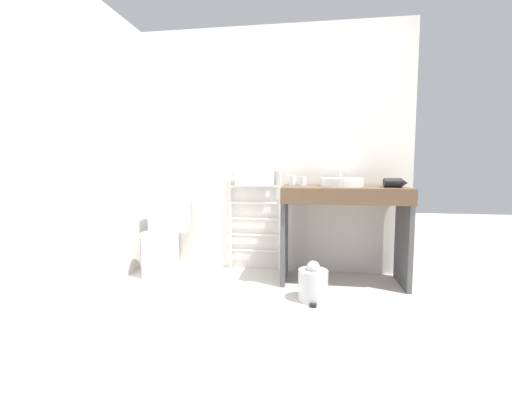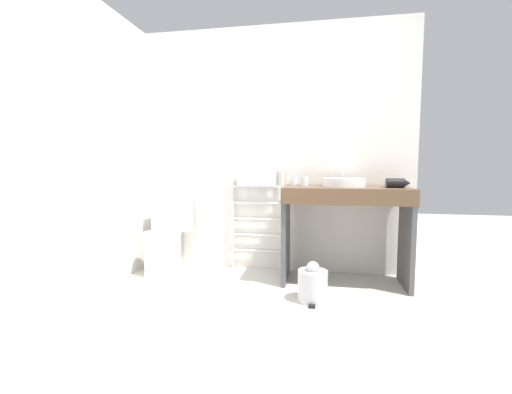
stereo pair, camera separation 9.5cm
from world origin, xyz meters
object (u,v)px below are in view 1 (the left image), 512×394
object	(u,v)px
toilet	(163,241)
cup_near_wall	(292,180)
towel_radiator	(255,197)
hair_dryer	(394,183)
sink_basin	(342,182)
trash_bin	(313,284)
cup_near_edge	(302,181)

from	to	relation	value
toilet	cup_near_wall	distance (m)	1.39
towel_radiator	hair_dryer	world-z (taller)	towel_radiator
cup_near_wall	sink_basin	bearing A→B (deg)	-15.59
towel_radiator	cup_near_wall	world-z (taller)	towel_radiator
sink_basin	toilet	bearing A→B (deg)	-178.46
cup_near_wall	hair_dryer	xyz separation A→B (m)	(0.87, -0.22, -0.01)
sink_basin	cup_near_wall	distance (m)	0.46
toilet	towel_radiator	bearing A→B (deg)	16.40
toilet	towel_radiator	world-z (taller)	towel_radiator
toilet	sink_basin	size ratio (longest dim) A/B	1.99
sink_basin	hair_dryer	size ratio (longest dim) A/B	1.97
toilet	sink_basin	xyz separation A→B (m)	(1.69, 0.05, 0.59)
trash_bin	hair_dryer	bearing A→B (deg)	31.62
towel_radiator	sink_basin	distance (m)	0.86
cup_near_edge	hair_dryer	bearing A→B (deg)	-12.45
towel_radiator	trash_bin	world-z (taller)	towel_radiator
cup_near_edge	hair_dryer	xyz separation A→B (m)	(0.77, -0.17, -0.00)
cup_near_wall	cup_near_edge	bearing A→B (deg)	-27.80
toilet	hair_dryer	world-z (taller)	hair_dryer
hair_dryer	toilet	bearing A→B (deg)	178.61
cup_near_edge	trash_bin	world-z (taller)	cup_near_edge
toilet	cup_near_wall	bearing A→B (deg)	7.79
toilet	trash_bin	xyz separation A→B (m)	(1.44, -0.46, -0.19)
hair_dryer	trash_bin	bearing A→B (deg)	-148.38
toilet	hair_dryer	xyz separation A→B (m)	(2.11, -0.05, 0.59)
towel_radiator	hair_dryer	size ratio (longest dim) A/B	5.43
cup_near_wall	trash_bin	bearing A→B (deg)	-72.76
cup_near_edge	toilet	bearing A→B (deg)	-174.90
cup_near_edge	sink_basin	bearing A→B (deg)	-11.93
sink_basin	cup_near_edge	size ratio (longest dim) A/B	4.52
toilet	sink_basin	world-z (taller)	sink_basin
towel_radiator	toilet	bearing A→B (deg)	-163.60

